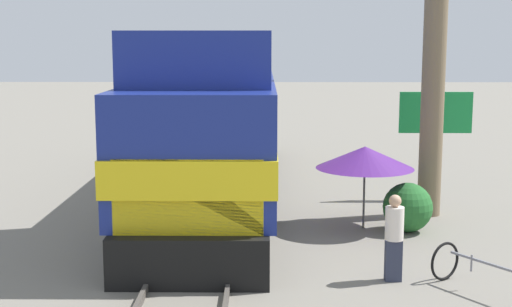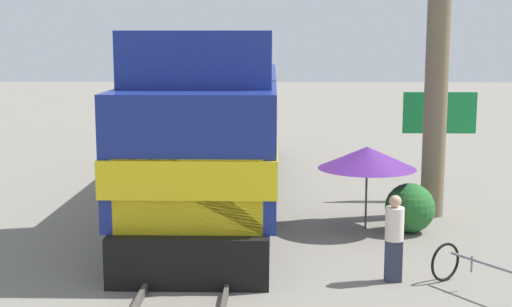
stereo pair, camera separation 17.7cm
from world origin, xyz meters
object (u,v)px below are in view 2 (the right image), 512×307
Objects in this scene: bicycle at (486,275)px; person_bystander at (394,235)px; billboard_sign at (439,120)px; locomotive at (218,131)px; vendor_umbrella at (367,158)px.

person_bystander is at bearing -60.91° from bicycle.
billboard_sign is at bearing 71.31° from person_bystander.
billboard_sign is (6.07, 0.08, 0.33)m from locomotive.
billboard_sign is 7.45m from person_bystander.
vendor_umbrella reaches higher than bicycle.
locomotive is at bearing -90.12° from bicycle.
locomotive is 9.99× the size of person_bystander.
locomotive is 7.06× the size of vendor_umbrella.
bicycle is (5.19, -7.60, -1.51)m from locomotive.
vendor_umbrella is 1.16× the size of bicycle.
locomotive is at bearing 118.44° from person_bystander.
billboard_sign reaches higher than person_bystander.
person_bystander is at bearing -89.55° from vendor_umbrella.
vendor_umbrella is at bearing -40.46° from locomotive.
vendor_umbrella is (3.69, -3.15, -0.20)m from locomotive.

